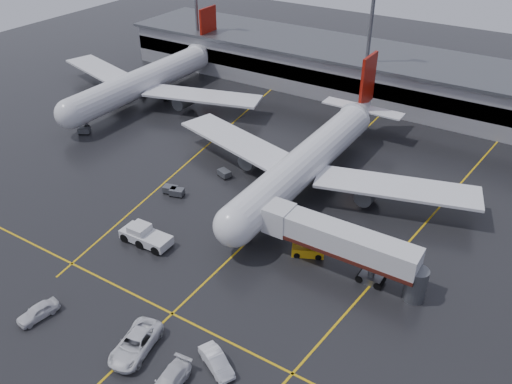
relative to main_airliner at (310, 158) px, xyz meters
The scene contains 22 objects.
ground 10.57m from the main_airliner, 90.00° to the right, with size 220.00×220.00×0.00m, color black.
apron_line_centre 10.57m from the main_airliner, 90.00° to the right, with size 0.25×90.00×0.02m, color gold.
apron_line_stop 31.98m from the main_airliner, 90.00° to the right, with size 60.00×0.25×0.02m, color gold.
apron_line_left 20.44m from the main_airliner, behind, with size 0.25×70.00×0.02m, color gold.
apron_line_right 18.49m from the main_airliner, ahead, with size 0.25×70.00×0.02m, color gold.
terminal 38.23m from the main_airliner, 90.00° to the left, with size 122.00×19.00×8.60m.
light_mast_left 56.34m from the main_airliner, 144.33° to the left, with size 3.00×1.20×25.45m.
light_mast_mid 34.26m from the main_airliner, 98.80° to the left, with size 3.00×1.20×25.45m.
main_airliner is the anchor object (origin of this frame).
second_airliner 43.68m from the main_airliner, 164.05° to the left, with size 48.80×45.60×14.10m.
jet_bridge 19.68m from the main_airliner, 52.90° to the right, with size 19.90×3.40×6.05m.
pushback_tractor 26.38m from the main_airliner, 114.51° to the right, with size 6.80×3.04×2.40m.
belt_loader 17.31m from the main_airliner, 63.20° to the right, with size 4.23×3.12×2.47m.
service_van_a 37.56m from the main_airliner, 89.67° to the right, with size 3.05×6.62×1.84m, color white.
service_van_b 39.64m from the main_airliner, 81.55° to the right, with size 2.20×5.41×1.57m, color silver.
service_van_c 35.96m from the main_airliner, 76.89° to the right, with size 1.63×4.68×1.54m, color white.
service_van_d 41.37m from the main_airliner, 106.39° to the right, with size 1.79×4.44×1.51m, color silver.
baggage_cart_a 19.90m from the main_airliner, 137.64° to the right, with size 2.29×1.83×1.12m.
baggage_cart_b 20.79m from the main_airliner, 140.19° to the right, with size 2.27×1.77×1.12m.
baggage_cart_c 13.35m from the main_airliner, 156.12° to the right, with size 2.32×1.90×1.12m.
baggage_cart_d 47.27m from the main_airliner, behind, with size 2.19×1.62×1.12m.
baggage_cart_e 41.76m from the main_airliner, behind, with size 2.38×2.13×1.12m.
Camera 1 is at (29.39, -51.96, 41.26)m, focal length 37.33 mm.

